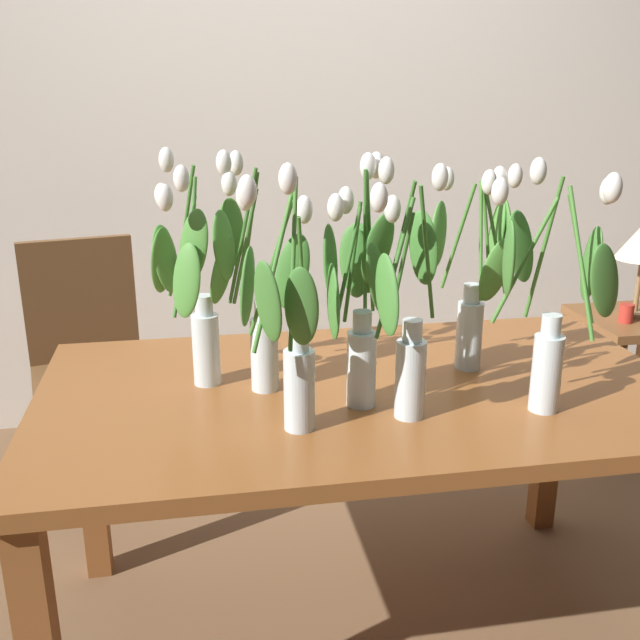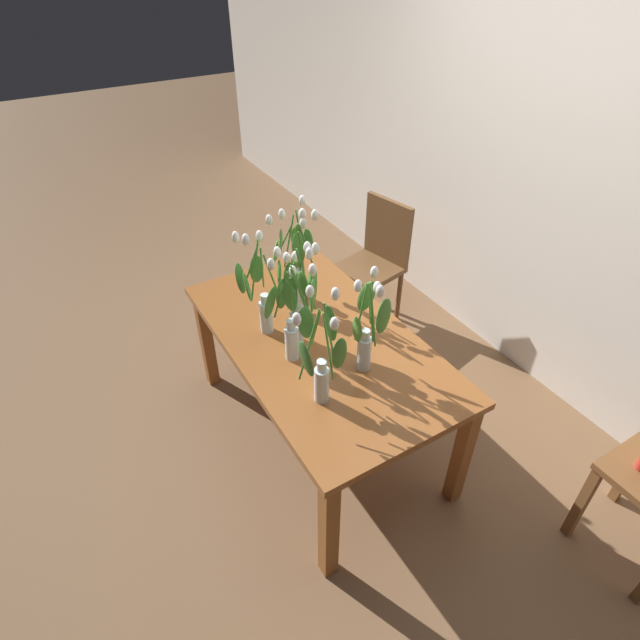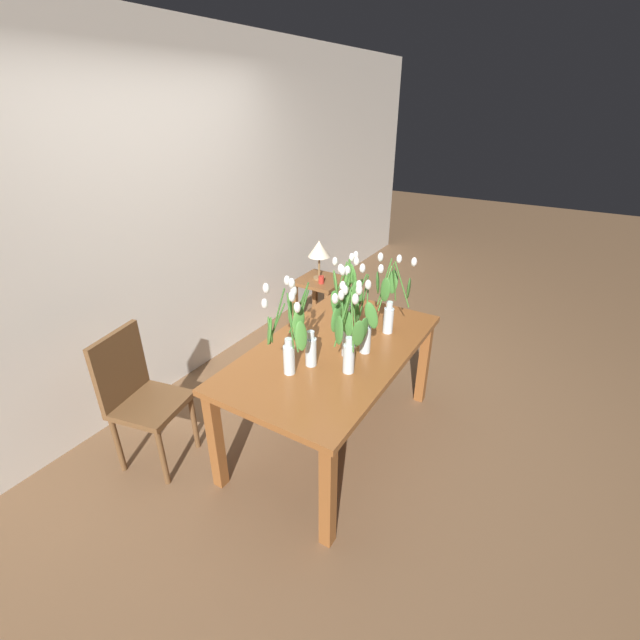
% 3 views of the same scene
% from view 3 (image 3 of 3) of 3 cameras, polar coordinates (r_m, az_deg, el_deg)
% --- Properties ---
extents(ground_plane, '(18.00, 18.00, 0.00)m').
position_cam_3_polar(ground_plane, '(3.24, 1.66, -15.03)').
color(ground_plane, brown).
extents(room_wall_rear, '(9.00, 0.10, 2.70)m').
position_cam_3_polar(room_wall_rear, '(3.52, -20.86, 11.90)').
color(room_wall_rear, silver).
rests_on(room_wall_rear, ground).
extents(dining_table, '(1.60, 0.90, 0.74)m').
position_cam_3_polar(dining_table, '(2.84, 1.83, -5.30)').
color(dining_table, brown).
rests_on(dining_table, ground).
extents(tulip_vase_0, '(0.24, 0.20, 0.53)m').
position_cam_3_polar(tulip_vase_0, '(2.96, 3.71, 3.23)').
color(tulip_vase_0, silver).
rests_on(tulip_vase_0, dining_table).
extents(tulip_vase_1, '(0.27, 0.24, 0.57)m').
position_cam_3_polar(tulip_vase_1, '(2.91, 9.25, 2.55)').
color(tulip_vase_1, silver).
rests_on(tulip_vase_1, dining_table).
extents(tulip_vase_2, '(0.18, 0.17, 0.57)m').
position_cam_3_polar(tulip_vase_2, '(2.51, -2.18, -1.87)').
color(tulip_vase_2, silver).
rests_on(tulip_vase_2, dining_table).
extents(tulip_vase_3, '(0.17, 0.21, 0.58)m').
position_cam_3_polar(tulip_vase_3, '(2.61, 3.22, -0.38)').
color(tulip_vase_3, silver).
rests_on(tulip_vase_3, dining_table).
extents(tulip_vase_4, '(0.21, 0.27, 0.57)m').
position_cam_3_polar(tulip_vase_4, '(2.65, 5.60, 0.14)').
color(tulip_vase_4, silver).
rests_on(tulip_vase_4, dining_table).
extents(tulip_vase_5, '(0.19, 0.24, 0.58)m').
position_cam_3_polar(tulip_vase_5, '(2.43, 3.81, -2.63)').
color(tulip_vase_5, silver).
rests_on(tulip_vase_5, dining_table).
extents(tulip_vase_6, '(0.17, 0.25, 0.58)m').
position_cam_3_polar(tulip_vase_6, '(2.42, -4.46, -2.84)').
color(tulip_vase_6, silver).
rests_on(tulip_vase_6, dining_table).
extents(dining_chair, '(0.48, 0.48, 0.93)m').
position_cam_3_polar(dining_chair, '(2.99, -22.87, -8.84)').
color(dining_chair, brown).
rests_on(dining_chair, ground).
extents(side_table, '(0.44, 0.44, 0.55)m').
position_cam_3_polar(side_table, '(4.43, 0.11, 4.00)').
color(side_table, brown).
rests_on(side_table, ground).
extents(table_lamp, '(0.22, 0.22, 0.40)m').
position_cam_3_polar(table_lamp, '(4.29, -0.12, 9.28)').
color(table_lamp, olive).
rests_on(table_lamp, side_table).
extents(pillar_candle, '(0.06, 0.06, 0.07)m').
position_cam_3_polar(pillar_candle, '(4.27, 0.17, 5.35)').
color(pillar_candle, '#B72D23').
rests_on(pillar_candle, side_table).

